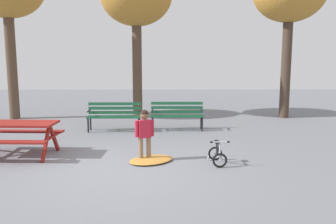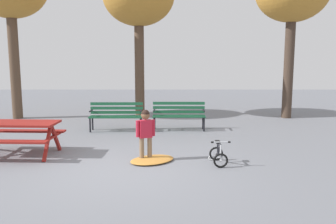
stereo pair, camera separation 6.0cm
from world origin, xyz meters
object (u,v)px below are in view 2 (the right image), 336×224
object	(u,v)px
kids_bicycle	(217,155)
child_standing	(144,131)
park_bench_left	(177,113)
picnic_table	(15,130)
park_bench_far_left	(115,114)

from	to	relation	value
kids_bicycle	child_standing	bearing A→B (deg)	170.11
park_bench_left	child_standing	bearing A→B (deg)	-103.86
park_bench_left	child_standing	xyz separation A→B (m)	(-0.81, -3.29, 0.14)
picnic_table	park_bench_far_left	size ratio (longest dim) A/B	1.16
kids_bicycle	park_bench_left	bearing A→B (deg)	101.32
picnic_table	kids_bicycle	distance (m)	4.51
park_bench_far_left	kids_bicycle	world-z (taller)	park_bench_far_left
picnic_table	park_bench_left	bearing A→B (deg)	37.91
child_standing	kids_bicycle	xyz separation A→B (m)	(1.53, -0.27, -0.45)
child_standing	kids_bicycle	bearing A→B (deg)	-9.89
park_bench_far_left	kids_bicycle	bearing A→B (deg)	-52.80
picnic_table	park_bench_left	world-z (taller)	park_bench_left
park_bench_left	kids_bicycle	bearing A→B (deg)	-78.68
picnic_table	park_bench_left	xyz separation A→B (m)	(3.73, 2.90, -0.08)
park_bench_far_left	park_bench_left	xyz separation A→B (m)	(1.90, 0.12, 0.00)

